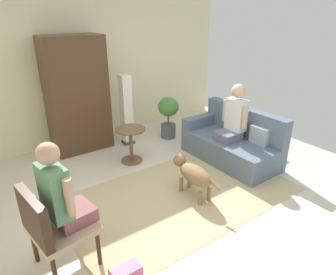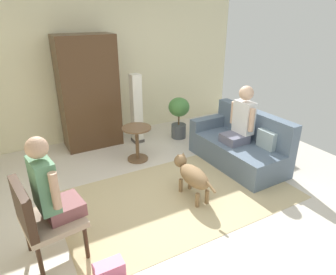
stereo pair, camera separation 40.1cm
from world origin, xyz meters
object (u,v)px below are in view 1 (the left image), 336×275
object	(u,v)px
couch	(232,142)
armchair	(50,225)
person_on_couch	(234,116)
dog	(193,174)
round_end_table	(131,142)
column_lamp	(126,111)
handbag	(126,274)
armoire_cabinet	(77,95)
potted_plant	(168,114)
person_on_armchair	(60,193)

from	to	relation	value
couch	armchair	world-z (taller)	armchair
person_on_couch	dog	xyz separation A→B (m)	(-1.21, -0.44, -0.46)
round_end_table	column_lamp	bearing A→B (deg)	66.26
handbag	armoire_cabinet	bearing A→B (deg)	76.30
potted_plant	handbag	bearing A→B (deg)	-132.03
couch	handbag	size ratio (longest dim) A/B	5.69
round_end_table	potted_plant	size ratio (longest dim) A/B	0.73
couch	person_on_armchair	size ratio (longest dim) A/B	1.86
dog	column_lamp	world-z (taller)	column_lamp
armchair	couch	bearing A→B (deg)	12.23
couch	person_on_couch	xyz separation A→B (m)	(-0.04, -0.02, 0.48)
armchair	person_on_armchair	size ratio (longest dim) A/B	1.03
armchair	potted_plant	size ratio (longest dim) A/B	1.12
column_lamp	handbag	world-z (taller)	column_lamp
armoire_cabinet	handbag	world-z (taller)	armoire_cabinet
handbag	couch	bearing A→B (deg)	24.28
round_end_table	column_lamp	xyz separation A→B (m)	(0.31, 0.70, 0.30)
person_on_couch	person_on_armchair	world-z (taller)	person_on_armchair
handbag	person_on_couch	bearing A→B (deg)	24.14
person_on_couch	round_end_table	distance (m)	1.75
person_on_couch	person_on_armchair	distance (m)	3.08
potted_plant	armoire_cabinet	distance (m)	1.74
dog	potted_plant	distance (m)	2.06
column_lamp	potted_plant	bearing A→B (deg)	-14.56
armchair	round_end_table	distance (m)	2.36
armchair	person_on_couch	size ratio (longest dim) A/B	1.01
dog	round_end_table	bearing A→B (deg)	98.81
potted_plant	column_lamp	world-z (taller)	column_lamp
armchair	dog	distance (m)	1.96
round_end_table	armoire_cabinet	distance (m)	1.29
person_on_couch	armoire_cabinet	bearing A→B (deg)	134.30
potted_plant	person_on_couch	bearing A→B (deg)	-77.74
potted_plant	column_lamp	xyz separation A→B (m)	(-0.80, 0.21, 0.15)
couch	handbag	bearing A→B (deg)	-155.72
person_on_couch	round_end_table	bearing A→B (deg)	146.82
column_lamp	armoire_cabinet	xyz separation A→B (m)	(-0.78, 0.32, 0.35)
couch	handbag	distance (m)	2.96
couch	handbag	xyz separation A→B (m)	(-2.69, -1.22, -0.22)
couch	armoire_cabinet	distance (m)	2.81
couch	potted_plant	world-z (taller)	couch
couch	round_end_table	size ratio (longest dim) A/B	2.77
couch	person_on_armchair	world-z (taller)	person_on_armchair
round_end_table	potted_plant	xyz separation A→B (m)	(1.11, 0.49, 0.15)
handbag	potted_plant	bearing A→B (deg)	47.97
person_on_armchair	column_lamp	size ratio (longest dim) A/B	0.68
person_on_armchair	couch	bearing A→B (deg)	12.41
person_on_armchair	potted_plant	distance (m)	3.41
armoire_cabinet	dog	bearing A→B (deg)	-73.90
column_lamp	armchair	bearing A→B (deg)	-131.60
armchair	person_on_couch	distance (m)	3.22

